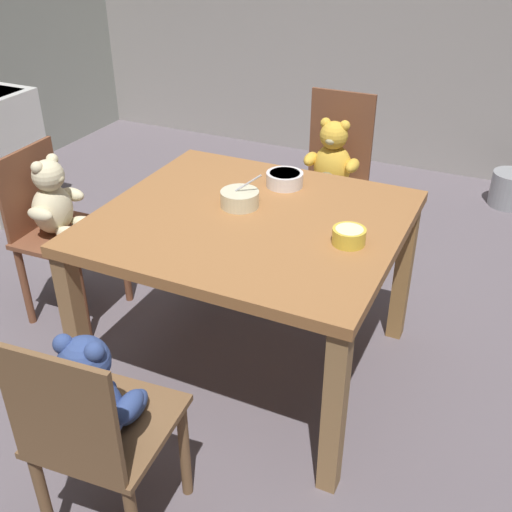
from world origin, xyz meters
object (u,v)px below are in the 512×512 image
porridge_bowl_cream_center (240,198)px  porridge_bowl_yellow_near_right (349,236)px  teddy_chair_far_center (331,175)px  porridge_bowl_white_far_center (285,179)px  metal_pail (510,189)px  dining_table (251,238)px  teddy_chair_near_front (95,411)px  teddy_chair_near_left (57,214)px

porridge_bowl_cream_center → porridge_bowl_yellow_near_right: size_ratio=1.34×
teddy_chair_far_center → porridge_bowl_white_far_center: (-0.01, -0.61, 0.21)m
porridge_bowl_cream_center → porridge_bowl_white_far_center: size_ratio=1.02×
porridge_bowl_yellow_near_right → metal_pail: bearing=78.4°
dining_table → teddy_chair_near_front: size_ratio=1.38×
dining_table → teddy_chair_near_front: teddy_chair_near_front is taller
dining_table → teddy_chair_near_left: size_ratio=1.40×
teddy_chair_far_center → porridge_bowl_white_far_center: bearing=-1.5°
dining_table → porridge_bowl_cream_center: 0.16m
teddy_chair_near_front → porridge_bowl_yellow_near_right: bearing=-31.6°
teddy_chair_far_center → teddy_chair_near_front: size_ratio=1.13×
teddy_chair_near_left → metal_pail: size_ratio=3.22×
teddy_chair_far_center → porridge_bowl_cream_center: bearing=-6.8°
teddy_chair_far_center → porridge_bowl_yellow_near_right: 1.06m
teddy_chair_near_left → teddy_chair_near_front: teddy_chair_near_front is taller
teddy_chair_near_left → porridge_bowl_cream_center: size_ratio=5.13×
porridge_bowl_yellow_near_right → teddy_chair_far_center: bearing=111.8°
teddy_chair_far_center → teddy_chair_near_front: bearing=-2.7°
teddy_chair_far_center → metal_pail: bearing=144.9°
dining_table → teddy_chair_near_left: (-0.98, 0.00, -0.11)m
porridge_bowl_yellow_near_right → teddy_chair_near_front: bearing=-116.8°
dining_table → porridge_bowl_white_far_center: bearing=88.7°
dining_table → teddy_chair_far_center: (0.01, 0.92, -0.09)m
teddy_chair_near_front → metal_pail: bearing=-21.0°
metal_pail → teddy_chair_near_left: bearing=-130.5°
porridge_bowl_cream_center → teddy_chair_far_center: bearing=84.0°
teddy_chair_near_front → porridge_bowl_white_far_center: (0.05, 1.25, 0.23)m
teddy_chair_near_front → porridge_bowl_yellow_near_right: size_ratio=6.96×
teddy_chair_near_front → porridge_bowl_cream_center: 1.02m
dining_table → porridge_bowl_cream_center: bearing=139.9°
teddy_chair_near_front → dining_table: bearing=-7.6°
teddy_chair_near_front → porridge_bowl_yellow_near_right: teddy_chair_near_front is taller
dining_table → teddy_chair_near_left: 0.98m
teddy_chair_near_left → teddy_chair_near_front: (0.93, -0.93, 0.00)m
teddy_chair_far_center → porridge_bowl_white_far_center: teddy_chair_far_center is taller
teddy_chair_near_front → metal_pail: 3.23m
porridge_bowl_yellow_near_right → metal_pail: 2.33m
teddy_chair_near_left → porridge_bowl_cream_center: porridge_bowl_cream_center is taller
dining_table → porridge_bowl_white_far_center: porridge_bowl_white_far_center is taller
teddy_chair_near_left → porridge_bowl_yellow_near_right: teddy_chair_near_left is taller
porridge_bowl_yellow_near_right → metal_pail: porridge_bowl_yellow_near_right is taller
metal_pail → teddy_chair_near_front: bearing=-106.3°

